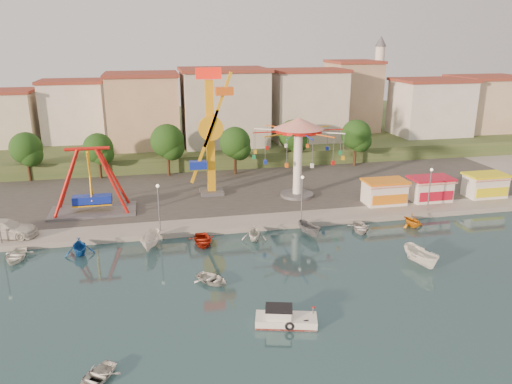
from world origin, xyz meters
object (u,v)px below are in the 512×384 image
object	(u,v)px
pirate_ship_ride	(91,182)
cabin_motorboat	(285,320)
rowboat_a	(212,279)
kamikaze_tower	(212,135)
skiff	(421,257)
van	(6,229)
wave_swinger	(298,140)

from	to	relation	value
pirate_ship_ride	cabin_motorboat	size ratio (longest dim) A/B	2.04
cabin_motorboat	rowboat_a	xyz separation A→B (m)	(-4.47, 7.88, -0.09)
kamikaze_tower	skiff	xyz separation A→B (m)	(16.56, -24.57, -7.72)
pirate_ship_ride	skiff	bearing A→B (deg)	-32.85
rowboat_a	van	xyz separation A→B (m)	(-20.02, 13.60, 1.18)
kamikaze_tower	skiff	bearing A→B (deg)	-56.02
van	rowboat_a	bearing A→B (deg)	-112.42
rowboat_a	kamikaze_tower	bearing A→B (deg)	41.38
wave_swinger	cabin_motorboat	world-z (taller)	wave_swinger
kamikaze_tower	cabin_motorboat	bearing A→B (deg)	-87.78
wave_swinger	kamikaze_tower	bearing A→B (deg)	163.60
wave_swinger	pirate_ship_ride	bearing A→B (deg)	-177.75
kamikaze_tower	van	bearing A→B (deg)	-156.15
pirate_ship_ride	wave_swinger	world-z (taller)	wave_swinger
pirate_ship_ride	skiff	distance (m)	37.79
rowboat_a	skiff	distance (m)	19.82
skiff	rowboat_a	bearing A→B (deg)	168.38
kamikaze_tower	rowboat_a	bearing A→B (deg)	-97.72
skiff	van	size ratio (longest dim) A/B	0.70
wave_swinger	rowboat_a	distance (m)	26.19
kamikaze_tower	wave_swinger	xyz separation A→B (m)	(10.71, -3.15, -0.38)
pirate_ship_ride	van	bearing A→B (deg)	-143.32
skiff	pirate_ship_ride	bearing A→B (deg)	137.52
rowboat_a	cabin_motorboat	bearing A→B (deg)	-101.33
rowboat_a	van	distance (m)	24.24
wave_swinger	van	world-z (taller)	wave_swinger
pirate_ship_ride	kamikaze_tower	size ratio (longest dim) A/B	0.61
kamikaze_tower	pirate_ship_ride	bearing A→B (deg)	-164.53
wave_swinger	cabin_motorboat	bearing A→B (deg)	-108.33
kamikaze_tower	van	size ratio (longest dim) A/B	2.59
wave_swinger	rowboat_a	xyz separation A→B (m)	(-13.95, -20.73, -7.86)
pirate_ship_ride	cabin_motorboat	world-z (taller)	pirate_ship_ride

